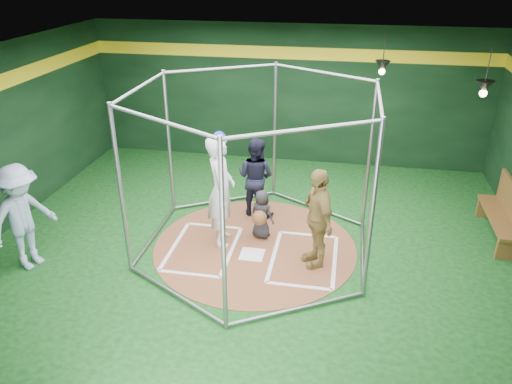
% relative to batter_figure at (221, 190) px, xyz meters
% --- Properties ---
extents(room_shell, '(10.10, 9.10, 3.53)m').
position_rel_batter_figure_xyz_m(room_shell, '(0.65, -0.08, 0.66)').
color(room_shell, '#0C3810').
rests_on(room_shell, ground).
extents(clay_disc, '(3.80, 3.80, 0.01)m').
position_rel_batter_figure_xyz_m(clay_disc, '(0.65, -0.09, -1.09)').
color(clay_disc, brown).
rests_on(clay_disc, ground).
extents(home_plate, '(0.43, 0.43, 0.01)m').
position_rel_batter_figure_xyz_m(home_plate, '(0.65, -0.39, -1.08)').
color(home_plate, white).
rests_on(home_plate, clay_disc).
extents(batter_box_left, '(1.17, 1.77, 0.01)m').
position_rel_batter_figure_xyz_m(batter_box_left, '(-0.30, -0.34, -1.08)').
color(batter_box_left, white).
rests_on(batter_box_left, clay_disc).
extents(batter_box_right, '(1.17, 1.77, 0.01)m').
position_rel_batter_figure_xyz_m(batter_box_right, '(1.60, -0.34, -1.08)').
color(batter_box_right, white).
rests_on(batter_box_right, clay_disc).
extents(batting_cage, '(4.05, 4.67, 3.00)m').
position_rel_batter_figure_xyz_m(batting_cage, '(0.65, -0.09, 0.40)').
color(batting_cage, gray).
rests_on(batting_cage, ground).
extents(pendant_lamp_near, '(0.34, 0.34, 0.90)m').
position_rel_batter_figure_xyz_m(pendant_lamp_near, '(2.85, 3.51, 1.64)').
color(pendant_lamp_near, black).
rests_on(pendant_lamp_near, room_shell).
extents(pendant_lamp_far, '(0.34, 0.34, 0.90)m').
position_rel_batter_figure_xyz_m(pendant_lamp_far, '(4.65, 1.91, 1.64)').
color(pendant_lamp_far, black).
rests_on(pendant_lamp_far, room_shell).
extents(batter_figure, '(0.67, 0.87, 2.20)m').
position_rel_batter_figure_xyz_m(batter_figure, '(0.00, 0.00, 0.00)').
color(batter_figure, silver).
rests_on(batter_figure, clay_disc).
extents(visitor_leopard, '(0.85, 1.15, 1.81)m').
position_rel_batter_figure_xyz_m(visitor_leopard, '(1.80, -0.42, -0.18)').
color(visitor_leopard, tan).
rests_on(visitor_leopard, clay_disc).
extents(catcher_figure, '(0.56, 0.62, 0.98)m').
position_rel_batter_figure_xyz_m(catcher_figure, '(0.71, 0.27, -0.59)').
color(catcher_figure, black).
rests_on(catcher_figure, clay_disc).
extents(umpire, '(0.98, 0.87, 1.69)m').
position_rel_batter_figure_xyz_m(umpire, '(0.42, 1.22, -0.24)').
color(umpire, black).
rests_on(umpire, clay_disc).
extents(bystander_blue, '(1.07, 1.40, 1.91)m').
position_rel_batter_figure_xyz_m(bystander_blue, '(-3.12, -1.40, -0.14)').
color(bystander_blue, '#8FA4BD').
rests_on(bystander_blue, ground).
extents(dugout_bench, '(0.43, 1.85, 1.08)m').
position_rel_batter_figure_xyz_m(dugout_bench, '(5.29, 1.15, -0.55)').
color(dugout_bench, brown).
rests_on(dugout_bench, ground).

